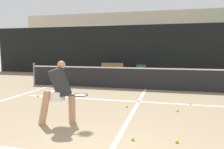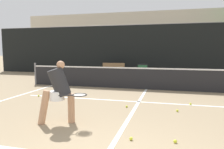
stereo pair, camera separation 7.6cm
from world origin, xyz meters
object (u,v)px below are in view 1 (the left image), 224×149
at_px(player_practicing, 60,90).
at_px(courtside_bench, 112,69).
at_px(trash_bin, 141,71).
at_px(parked_car, 102,63).

bearing_deg(player_practicing, courtside_bench, 71.51).
distance_m(player_practicing, courtside_bench, 9.31).
height_order(trash_bin, parked_car, parked_car).
distance_m(trash_bin, parked_car, 5.98).
xyz_separation_m(courtside_bench, parked_car, (-1.96, 4.21, 0.09)).
relative_size(player_practicing, trash_bin, 1.75).
height_order(player_practicing, courtside_bench, player_practicing).
relative_size(courtside_bench, trash_bin, 1.75).
bearing_deg(trash_bin, parked_car, 130.90).
height_order(courtside_bench, parked_car, parked_car).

